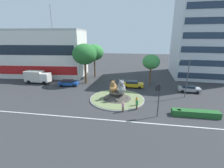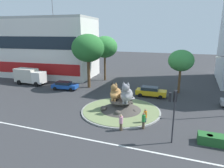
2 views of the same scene
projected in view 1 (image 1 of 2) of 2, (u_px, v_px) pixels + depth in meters
The scene contains 21 objects.
ground_plane at pixel (117, 99), 29.27m from camera, with size 160.00×160.00×0.00m, color #333335.
lane_centreline at pixel (110, 120), 22.00m from camera, with size 112.00×0.20×0.01m, color silver.
roundabout_island at pixel (117, 96), 29.09m from camera, with size 10.12×10.12×1.48m.
cat_statue_tabby at pixel (113, 87), 28.76m from camera, with size 1.52×2.36×2.42m.
cat_statue_grey at pixel (121, 87), 28.17m from camera, with size 1.66×2.71×2.70m.
traffic_light_mast at pixel (158, 93), 22.03m from camera, with size 0.71×0.58×4.97m.
shophouse_block at pixel (42, 53), 45.78m from camera, with size 25.14×12.50×18.98m.
office_tower at pixel (206, 29), 43.10m from camera, with size 16.16×16.40×26.16m.
clipped_hedge_strip at pixel (195, 113), 22.98m from camera, with size 6.64×1.20×0.90m, color #235B28.
broadleaf_tree_behind_island at pixel (151, 62), 37.06m from camera, with size 4.07×4.07×7.20m.
second_tree_near_tower at pixel (94, 52), 43.18m from camera, with size 5.20×5.20×9.20m.
third_tree_left at pixel (85, 54), 37.16m from camera, with size 5.78×5.78×9.65m.
streetlight_arm at pixel (186, 76), 28.93m from camera, with size 2.35×0.54×7.31m.
pedestrian_pink_shirt at pixel (123, 106), 24.14m from camera, with size 0.40×0.40×1.76m.
pedestrian_green_shirt at pixel (137, 104), 24.89m from camera, with size 0.38×0.38×1.80m.
pedestrian_orange_shirt at pixel (137, 101), 26.00m from camera, with size 0.39×0.39×1.77m.
sedan_on_far_lane at pixel (68, 83), 36.88m from camera, with size 4.70×2.46×1.42m.
hatchback_near_shophouse at pixel (133, 84), 35.67m from camera, with size 4.71×2.02×1.58m.
parked_car_right at pixel (189, 89), 32.84m from camera, with size 4.43×2.25×1.41m.
delivery_box_truck at pixel (37, 77), 38.84m from camera, with size 6.38×2.57×3.04m.
litter_bin at pixel (179, 113), 23.22m from camera, with size 0.56×0.56×0.90m.
Camera 1 is at (3.34, -26.95, 11.33)m, focal length 25.09 mm.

